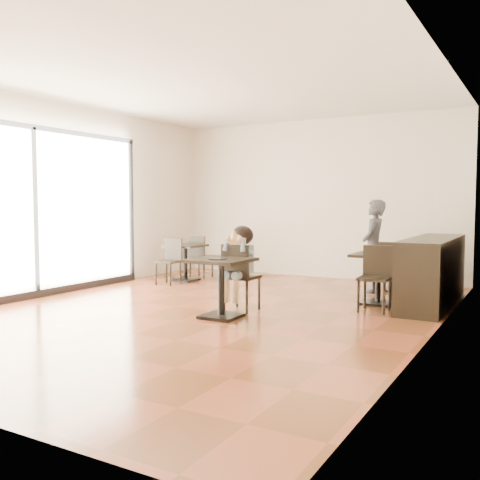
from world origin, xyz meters
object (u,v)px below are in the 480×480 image
Objects in this scene: cafe_table_back at (401,272)px; chair_left_b at (168,262)px; chair_mid_a at (394,270)px; chair_back_a at (416,265)px; child_table at (221,288)px; chair_back_b at (402,272)px; chair_mid_b at (374,279)px; child at (242,269)px; adult_patron at (374,246)px; chair_left_a at (201,257)px; child_chair at (242,277)px; cafe_table_mid at (378,279)px; cafe_table_left at (186,263)px.

cafe_table_back is 4.17m from chair_left_b.
chair_mid_a is 1.31m from chair_back_a.
child_table is 3.25m from chair_back_b.
child_table is 2.16m from chair_mid_b.
adult_patron is (1.17, 2.47, 0.19)m from child.
chair_left_b is 1.03× the size of chair_back_a.
chair_mid_a and chair_mid_b have the same top height.
chair_left_a is at bearing 127.74° from child_table.
child_table is at bearing 54.65° from chair_mid_a.
chair_left_a is (-2.37, 2.51, -0.05)m from child_chair.
chair_mid_a reaches higher than cafe_table_mid.
chair_back_a is at bearing -95.58° from chair_mid_a.
child_chair is 2.09m from cafe_table_mid.
chair_mid_a is 4.04m from chair_left_a.
cafe_table_left is (-2.37, 1.96, -0.12)m from child_chair.
chair_mid_b reaches higher than cafe_table_back.
cafe_table_mid is (1.54, 1.41, -0.09)m from child_chair.
chair_left_b reaches higher than cafe_table_mid.
chair_mid_b is 1.08× the size of chair_left_a.
cafe_table_mid is (0.37, -1.06, -0.41)m from adult_patron.
cafe_table_mid is at bearing 15.11° from adult_patron.
chair_back_b is (0.14, -0.55, 0.07)m from cafe_table_back.
child is at bearing -29.42° from adult_patron.
child is (0.00, 0.00, 0.12)m from child_chair.
chair_back_a is (1.71, 3.81, 0.02)m from child_table.
cafe_table_left is 0.77× the size of chair_mid_b.
chair_left_a is 4.15m from chair_back_a.
child_table is 3.00m from chair_mid_a.
chair_left_b is (0.00, -1.10, 0.00)m from chair_left_a.
child_chair is at bearing 90.00° from child_table.
chair_back_a and chair_back_b have the same top height.
child_chair is 3.45m from chair_left_a.
chair_back_a is (0.54, 0.80, -0.37)m from adult_patron.
chair_mid_a is 1.11× the size of chair_back_b.
child reaches higher than chair_left_a.
adult_patron is 2.29× the size of cafe_table_back.
chair_left_a is (-2.37, 2.51, -0.17)m from child.
chair_mid_a is at bearing -129.91° from child_chair.
child_table is 0.95× the size of chair_back_a.
cafe_table_back is 0.81× the size of chair_left_a.
adult_patron is at bearing 8.17° from cafe_table_left.
cafe_table_left is 0.86× the size of chair_back_a.
child_table is 3.45m from cafe_table_left.
chair_mid_a reaches higher than cafe_table_left.
child_table is 0.86× the size of chair_mid_b.
cafe_table_mid is 0.90× the size of chair_left_a.
chair_left_b is (-2.37, 1.96, 0.03)m from child_table.
child_chair is 0.12m from child.
chair_left_b is at bearing 5.58° from chair_mid_a.
child_chair is 1.15× the size of chair_back_b.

